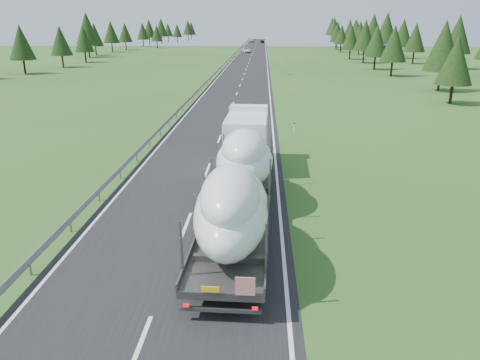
{
  "coord_description": "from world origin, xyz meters",
  "views": [
    {
      "loc": [
        3.61,
        -11.68,
        9.3
      ],
      "look_at": [
        2.58,
        9.72,
        2.13
      ],
      "focal_mm": 35.0,
      "sensor_mm": 36.0,
      "label": 1
    }
  ],
  "objects_px": {
    "distant_van": "(247,50)",
    "boat_truck": "(241,169)",
    "distant_car_blue": "(252,41)",
    "highway_sign": "(282,65)",
    "distant_car_dark": "(262,41)"
  },
  "relations": [
    {
      "from": "distant_van",
      "to": "boat_truck",
      "type": "bearing_deg",
      "value": -91.86
    },
    {
      "from": "distant_car_blue",
      "to": "highway_sign",
      "type": "bearing_deg",
      "value": -84.57
    },
    {
      "from": "distant_van",
      "to": "distant_car_blue",
      "type": "height_order",
      "value": "distant_van"
    },
    {
      "from": "boat_truck",
      "to": "distant_van",
      "type": "relative_size",
      "value": 3.6
    },
    {
      "from": "distant_van",
      "to": "distant_car_dark",
      "type": "height_order",
      "value": "distant_van"
    },
    {
      "from": "distant_car_dark",
      "to": "distant_car_blue",
      "type": "height_order",
      "value": "distant_car_dark"
    },
    {
      "from": "distant_car_dark",
      "to": "distant_car_blue",
      "type": "xyz_separation_m",
      "value": [
        -5.45,
        6.97,
        -0.01
      ]
    },
    {
      "from": "highway_sign",
      "to": "distant_car_blue",
      "type": "bearing_deg",
      "value": 93.37
    },
    {
      "from": "boat_truck",
      "to": "distant_van",
      "type": "height_order",
      "value": "boat_truck"
    },
    {
      "from": "highway_sign",
      "to": "distant_car_dark",
      "type": "xyz_separation_m",
      "value": [
        -4.15,
        156.32,
        -1.05
      ]
    },
    {
      "from": "boat_truck",
      "to": "highway_sign",
      "type": "bearing_deg",
      "value": 86.19
    },
    {
      "from": "distant_car_blue",
      "to": "boat_truck",
      "type": "bearing_deg",
      "value": -86.7
    },
    {
      "from": "distant_car_dark",
      "to": "highway_sign",
      "type": "bearing_deg",
      "value": -94.0
    },
    {
      "from": "distant_car_dark",
      "to": "distant_van",
      "type": "bearing_deg",
      "value": -98.91
    },
    {
      "from": "distant_car_dark",
      "to": "boat_truck",
      "type": "bearing_deg",
      "value": -95.64
    }
  ]
}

